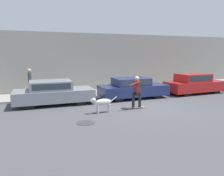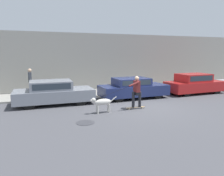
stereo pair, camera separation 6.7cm
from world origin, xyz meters
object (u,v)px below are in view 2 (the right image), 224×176
Objects in this scene: parked_car_2 at (194,84)px; pedestrian_with_bag at (30,81)px; parked_car_0 at (54,93)px; parked_car_1 at (133,88)px; skateboarder at (136,90)px; dog at (102,102)px.

pedestrian_with_bag is at bearing 165.46° from parked_car_2.
parked_car_0 reaches higher than parked_car_1.
parked_car_0 is 2.45× the size of pedestrian_with_bag.
parked_car_0 is 2.73m from pedestrian_with_bag.
skateboarder is 1.59× the size of pedestrian_with_bag.
parked_car_1 is 2.46× the size of pedestrian_with_bag.
skateboarder is at bearing -32.47° from parked_car_0.
skateboarder is at bearing 179.41° from dog.
parked_car_1 is 6.43m from pedestrian_with_bag.
parked_car_2 is at bearing -155.41° from skateboarder.
parked_car_0 is 9.46m from parked_car_2.
parked_car_0 is 3.24m from dog.
dog is 5.93m from pedestrian_with_bag.
dog is 0.48× the size of skateboarder.
parked_car_0 is 1.54× the size of skateboarder.
parked_car_1 is at bearing -110.81° from skateboarder.
parked_car_0 is 1.01× the size of parked_car_2.
skateboarder reaches higher than parked_car_0.
dog is at bearing -52.44° from parked_car_0.
parked_car_1 is 3.20× the size of dog.
parked_car_0 is 4.51m from skateboarder.
parked_car_1 is 1.55× the size of skateboarder.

